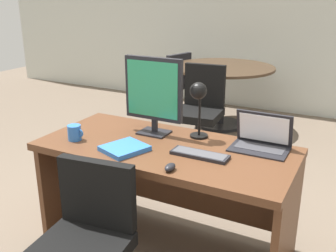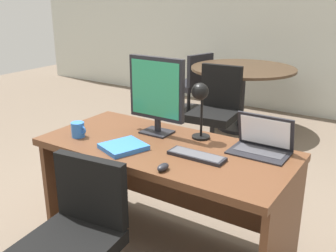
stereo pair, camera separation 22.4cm
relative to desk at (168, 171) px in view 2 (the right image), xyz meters
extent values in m
plane|color=#6B5B4C|center=(0.00, 1.46, -0.53)|extent=(12.00, 12.00, 0.00)
cube|color=silver|center=(0.00, 3.52, 0.87)|extent=(10.00, 0.10, 2.80)
cube|color=#56331E|center=(0.00, -0.04, 0.17)|extent=(1.60, 0.75, 0.05)
cube|color=#56331E|center=(-0.78, -0.04, -0.19)|extent=(0.04, 0.66, 0.67)
cube|color=#56331E|center=(0.78, -0.04, -0.19)|extent=(0.04, 0.66, 0.67)
cube|color=#56331E|center=(0.00, 0.24, -0.16)|extent=(1.41, 0.02, 0.47)
cube|color=black|center=(-0.17, 0.12, 0.20)|extent=(0.20, 0.16, 0.01)
cube|color=black|center=(-0.17, 0.13, 0.25)|extent=(0.04, 0.02, 0.09)
cube|color=black|center=(-0.17, 0.12, 0.50)|extent=(0.41, 0.04, 0.42)
cube|color=#2D9966|center=(-0.17, 0.10, 0.50)|extent=(0.37, 0.00, 0.37)
cube|color=black|center=(0.54, 0.16, 0.20)|extent=(0.35, 0.23, 0.01)
cube|color=#38383D|center=(0.54, 0.18, 0.20)|extent=(0.29, 0.13, 0.00)
cube|color=black|center=(0.54, 0.25, 0.31)|extent=(0.35, 0.06, 0.21)
cube|color=white|center=(0.54, 0.24, 0.31)|extent=(0.30, 0.05, 0.18)
cube|color=black|center=(0.26, -0.09, 0.20)|extent=(0.34, 0.11, 0.02)
cube|color=#47474C|center=(0.26, -0.09, 0.21)|extent=(0.32, 0.09, 0.00)
ellipsoid|color=black|center=(0.19, -0.34, 0.21)|extent=(0.05, 0.09, 0.04)
cylinder|color=black|center=(0.12, 0.20, 0.20)|extent=(0.12, 0.12, 0.01)
cylinder|color=black|center=(0.12, 0.20, 0.34)|extent=(0.02, 0.02, 0.27)
sphere|color=black|center=(0.12, 0.17, 0.51)|extent=(0.11, 0.11, 0.11)
cube|color=blue|center=(-0.18, -0.22, 0.21)|extent=(0.29, 0.31, 0.03)
cylinder|color=blue|center=(-0.57, -0.22, 0.24)|extent=(0.09, 0.09, 0.10)
torus|color=blue|center=(-0.53, -0.22, 0.25)|extent=(0.06, 0.01, 0.06)
cube|color=black|center=(-0.11, -0.79, -0.15)|extent=(0.51, 0.51, 0.08)
cube|color=black|center=(-0.13, -0.57, 0.08)|extent=(0.44, 0.11, 0.38)
cylinder|color=black|center=(-0.54, 2.48, -0.51)|extent=(0.57, 0.57, 0.04)
cylinder|color=black|center=(-0.54, 2.48, -0.14)|extent=(0.08, 0.08, 0.70)
cylinder|color=#3F2D1E|center=(-0.54, 2.48, 0.23)|extent=(1.26, 1.26, 0.03)
cylinder|color=black|center=(-1.45, 2.75, -0.51)|extent=(0.56, 0.56, 0.04)
cylinder|color=black|center=(-1.45, 2.75, -0.34)|extent=(0.05, 0.05, 0.30)
cube|color=black|center=(-1.45, 2.75, -0.15)|extent=(0.57, 0.57, 0.08)
cube|color=black|center=(-1.24, 2.69, 0.10)|extent=(0.18, 0.44, 0.42)
cylinder|color=black|center=(-0.45, 1.53, -0.51)|extent=(0.56, 0.56, 0.04)
cylinder|color=black|center=(-0.45, 1.53, -0.32)|extent=(0.05, 0.05, 0.34)
cube|color=black|center=(-0.45, 1.53, -0.11)|extent=(0.50, 0.50, 0.08)
cube|color=black|center=(-0.47, 1.75, 0.16)|extent=(0.44, 0.10, 0.45)
camera|label=1|loc=(1.07, -2.05, 1.11)|focal=41.83mm
camera|label=2|loc=(1.26, -1.94, 1.11)|focal=41.83mm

